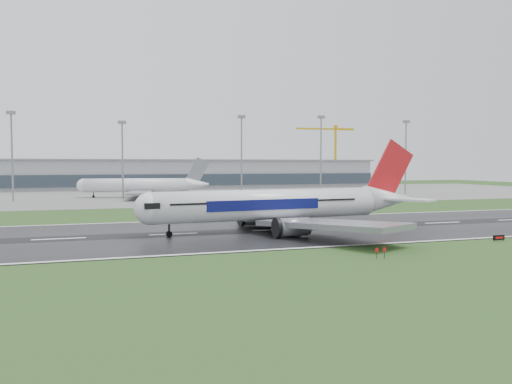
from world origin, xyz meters
name	(u,v)px	position (x,y,z in m)	size (l,w,h in m)	color
ground	(274,230)	(0.00, 0.00, 0.00)	(520.00, 520.00, 0.00)	#234419
runway	(274,230)	(0.00, 0.00, 0.05)	(400.00, 45.00, 0.10)	black
apron	(177,194)	(0.00, 125.00, 0.04)	(400.00, 130.00, 0.08)	slate
terminal	(160,175)	(0.00, 185.00, 7.50)	(240.00, 36.00, 15.00)	gray
main_airliner	(287,186)	(2.29, -1.40, 8.89)	(59.53, 56.69, 17.57)	white
parked_airliner	(141,178)	(-16.49, 109.60, 7.75)	(52.35, 48.74, 15.34)	white
tower_crane	(335,155)	(113.86, 200.00, 19.42)	(38.88, 2.12, 38.84)	gold
runway_sign	(499,238)	(31.89, -24.95, 0.52)	(2.30, 0.26, 1.04)	black
floodmast_1	(12,158)	(-61.53, 100.00, 15.26)	(0.64, 0.64, 30.53)	gray
floodmast_2	(123,162)	(-24.13, 100.00, 14.06)	(0.64, 0.64, 28.11)	gray
floodmast_3	(242,158)	(22.05, 100.00, 15.75)	(0.64, 0.64, 31.50)	gray
floodmast_4	(321,157)	(56.86, 100.00, 16.19)	(0.64, 0.64, 32.38)	gray
floodmast_5	(406,158)	(98.36, 100.00, 15.75)	(0.64, 0.64, 31.51)	gray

